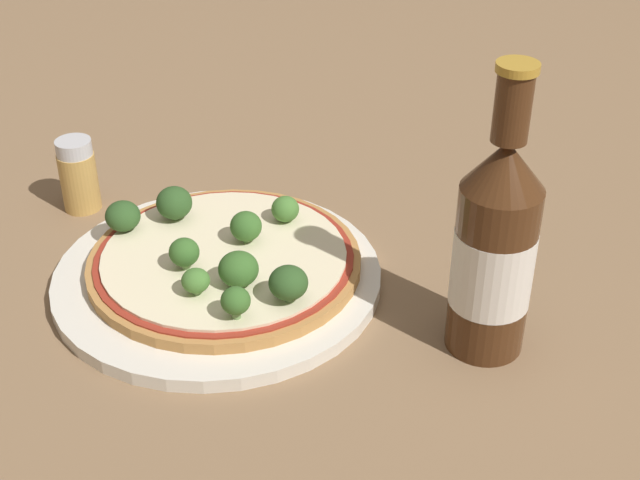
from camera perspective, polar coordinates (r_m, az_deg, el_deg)
The scene contains 14 objects.
ground_plane at distance 0.78m, azimuth -5.67°, elevation -2.24°, with size 3.00×3.00×0.00m, color #846647.
plate at distance 0.77m, azimuth -6.56°, elevation -2.34°, with size 0.28×0.28×0.01m.
pizza at distance 0.77m, azimuth -6.36°, elevation -1.14°, with size 0.23×0.23×0.01m.
broccoli_floret_0 at distance 0.81m, azimuth -9.34°, elevation 2.34°, with size 0.03×0.03×0.03m.
broccoli_floret_1 at distance 0.68m, azimuth -5.42°, elevation -3.91°, with size 0.02×0.02×0.03m.
broccoli_floret_2 at distance 0.80m, azimuth -2.25°, elevation 2.00°, with size 0.03×0.03×0.02m.
broccoli_floret_3 at distance 0.71m, azimuth -7.96°, elevation -2.61°, with size 0.02×0.02×0.02m.
broccoli_floret_4 at distance 0.77m, azimuth -4.63°, elevation 0.80°, with size 0.03×0.03×0.03m.
broccoli_floret_5 at distance 0.74m, azimuth -8.69°, elevation -0.80°, with size 0.03×0.03×0.03m.
broccoli_floret_6 at distance 0.81m, azimuth -12.51°, elevation 1.50°, with size 0.03×0.03×0.03m.
broccoli_floret_7 at distance 0.70m, azimuth -2.04°, elevation -2.77°, with size 0.03×0.03×0.03m.
broccoli_floret_8 at distance 0.72m, azimuth -5.24°, elevation -1.87°, with size 0.03×0.03×0.03m.
beer_bottle at distance 0.67m, azimuth 11.12°, elevation -0.52°, with size 0.06×0.06×0.23m.
pepper_shaker at distance 0.89m, azimuth -15.21°, elevation 4.02°, with size 0.04×0.04×0.07m.
Camera 1 is at (0.50, -0.41, 0.45)m, focal length 50.00 mm.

